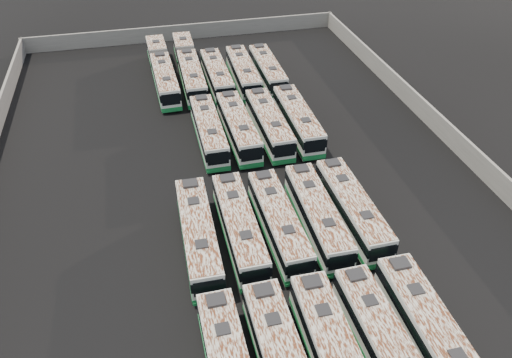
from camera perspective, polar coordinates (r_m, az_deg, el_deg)
name	(u,v)px	position (r m, az deg, el deg)	size (l,w,h in m)	color
ground	(236,185)	(45.23, -2.31, -0.73)	(140.00, 140.00, 0.00)	black
perimeter_wall	(236,176)	(44.57, -2.35, 0.39)	(45.20, 73.20, 2.20)	slate
bus_front_center	(335,358)	(31.43, 9.04, -19.55)	(2.54, 11.30, 3.17)	beige
bus_front_right	(384,345)	(32.61, 14.40, -17.86)	(2.49, 10.83, 3.04)	beige
bus_front_far_right	(431,334)	(33.77, 19.36, -16.40)	(2.45, 11.27, 3.17)	beige
bus_midfront_far_left	(198,235)	(38.14, -6.60, -6.36)	(2.60, 11.22, 3.15)	beige
bus_midfront_left	(239,227)	(38.60, -1.92, -5.50)	(2.34, 10.94, 3.08)	beige
bus_midfront_center	(279,222)	(39.06, 2.61, -4.96)	(2.48, 10.83, 3.04)	beige
bus_midfront_right	(317,215)	(39.89, 7.01, -4.15)	(2.47, 10.96, 3.08)	beige
bus_midfront_far_right	(352,209)	(40.96, 10.93, -3.34)	(2.46, 11.00, 3.09)	beige
bus_midback_left	(209,131)	(50.20, -5.41, 5.51)	(2.34, 10.91, 3.07)	beige
bus_midback_center	(238,127)	(50.56, -2.03, 5.94)	(2.52, 11.12, 3.12)	beige
bus_midback_right	(269,124)	(51.12, 1.50, 6.33)	(2.46, 11.13, 3.13)	beige
bus_midback_far_right	(298,120)	(51.95, 4.80, 6.75)	(2.45, 11.16, 3.14)	beige
bus_back_far_left	(162,70)	(63.58, -10.66, 12.13)	(2.75, 17.17, 3.10)	beige
bus_back_left	(189,67)	(63.84, -7.66, 12.56)	(2.63, 17.36, 3.14)	beige
bus_back_center	(217,76)	(61.36, -4.48, 11.70)	(2.32, 10.87, 3.06)	beige
bus_back_right	(243,73)	(61.87, -1.47, 12.06)	(2.61, 11.16, 3.13)	beige
bus_back_far_right	(268,70)	(62.56, 1.33, 12.31)	(2.40, 10.84, 3.04)	beige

